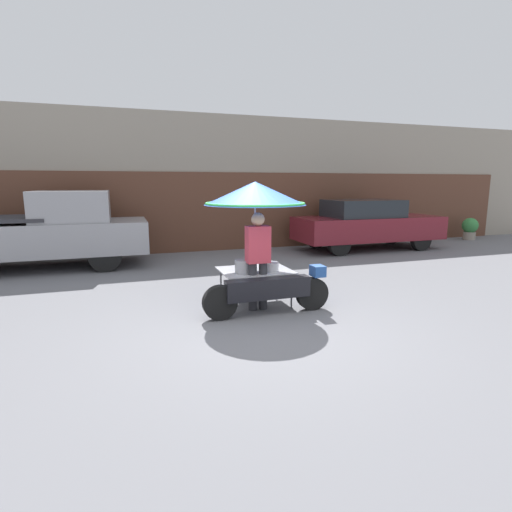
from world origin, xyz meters
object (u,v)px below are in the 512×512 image
parked_car (367,224)px  pickup_truck (43,232)px  vendor_motorcycle_cart (257,211)px  vendor_person (258,256)px  potted_plant (470,228)px

parked_car → pickup_truck: (-9.11, -0.01, 0.11)m
vendor_motorcycle_cart → parked_car: vendor_motorcycle_cart is taller
vendor_motorcycle_cart → vendor_person: size_ratio=1.31×
vendor_motorcycle_cart → parked_car: size_ratio=0.45×
pickup_truck → potted_plant: pickup_truck is taller
vendor_motorcycle_cart → pickup_truck: size_ratio=0.41×
potted_plant → pickup_truck: bearing=-177.1°
vendor_person → parked_car: size_ratio=0.35×
pickup_truck → potted_plant: (14.07, 0.71, -0.48)m
vendor_person → vendor_motorcycle_cart: bearing=75.1°
pickup_truck → potted_plant: size_ratio=6.28×
pickup_truck → vendor_motorcycle_cart: bearing=-48.2°
vendor_motorcycle_cart → parked_car: (5.17, 4.42, -0.80)m
vendor_motorcycle_cart → parked_car: 6.85m
vendor_motorcycle_cart → vendor_person: (-0.07, -0.27, -0.71)m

